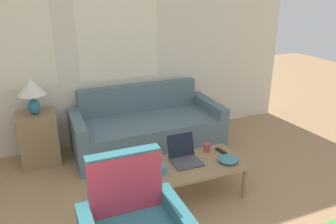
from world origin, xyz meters
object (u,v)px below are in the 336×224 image
object	(u,v)px
tv_remote	(221,151)
coffee_table	(194,167)
couch	(147,129)
laptop	(184,156)
cup_yellow	(153,159)
snack_bowl	(228,159)
cup_white	(162,169)
cup_navy	(207,147)
table_lamp	(32,90)

from	to	relation	value
tv_remote	coffee_table	bearing A→B (deg)	-163.53
couch	laptop	distance (m)	1.20
cup_yellow	snack_bowl	world-z (taller)	cup_yellow
couch	cup_yellow	world-z (taller)	couch
laptop	tv_remote	xyz separation A→B (m)	(0.46, 0.03, -0.05)
cup_white	cup_navy	bearing A→B (deg)	20.83
coffee_table	snack_bowl	distance (m)	0.37
table_lamp	snack_bowl	bearing A→B (deg)	-39.84
cup_navy	table_lamp	bearing A→B (deg)	144.64
cup_yellow	cup_navy	bearing A→B (deg)	0.68
snack_bowl	cup_yellow	bearing A→B (deg)	158.75
cup_white	snack_bowl	distance (m)	0.72
coffee_table	cup_yellow	distance (m)	0.43
couch	coffee_table	distance (m)	1.28
laptop	snack_bowl	world-z (taller)	laptop
cup_navy	tv_remote	xyz separation A→B (m)	(0.14, -0.07, -0.04)
cup_navy	snack_bowl	distance (m)	0.31
couch	cup_navy	world-z (taller)	couch
cup_navy	coffee_table	bearing A→B (deg)	-144.02
laptop	snack_bowl	xyz separation A→B (m)	(0.42, -0.19, -0.03)
laptop	snack_bowl	size ratio (longest dim) A/B	1.47
cup_navy	tv_remote	distance (m)	0.16
table_lamp	cup_white	world-z (taller)	table_lamp
table_lamp	cup_yellow	bearing A→B (deg)	-48.61
couch	table_lamp	xyz separation A→B (m)	(-1.38, 0.13, 0.70)
couch	cup_navy	bearing A→B (deg)	-72.94
table_lamp	cup_yellow	distance (m)	1.72
cup_white	snack_bowl	size ratio (longest dim) A/B	0.40
laptop	cup_white	distance (m)	0.34
laptop	snack_bowl	bearing A→B (deg)	-24.67
coffee_table	cup_yellow	size ratio (longest dim) A/B	10.69
table_lamp	coffee_table	world-z (taller)	table_lamp
couch	coffee_table	size ratio (longest dim) A/B	1.89
table_lamp	cup_yellow	xyz separation A→B (m)	(1.08, -1.22, -0.54)
table_lamp	coffee_table	bearing A→B (deg)	-43.93
couch	tv_remote	size ratio (longest dim) A/B	12.79
couch	snack_bowl	world-z (taller)	couch
cup_navy	cup_yellow	bearing A→B (deg)	-179.32
cup_navy	tv_remote	size ratio (longest dim) A/B	0.61
laptop	tv_remote	bearing A→B (deg)	3.64
couch	cup_white	size ratio (longest dim) A/B	23.13
couch	cup_navy	size ratio (longest dim) A/B	20.80
couch	cup_yellow	xyz separation A→B (m)	(-0.30, -1.09, 0.16)
cup_yellow	coffee_table	bearing A→B (deg)	-25.40
coffee_table	couch	bearing A→B (deg)	93.40
table_lamp	laptop	size ratio (longest dim) A/B	1.42
laptop	cup_yellow	bearing A→B (deg)	163.57
coffee_table	cup_white	distance (m)	0.39
cup_navy	laptop	bearing A→B (deg)	-162.96
table_lamp	snack_bowl	distance (m)	2.42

